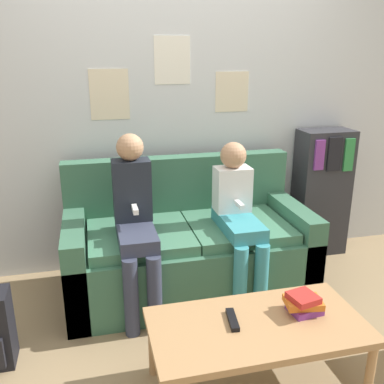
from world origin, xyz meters
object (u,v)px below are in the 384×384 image
(person_right, at_px, (238,214))
(bookshelf, at_px, (321,192))
(coffee_table, at_px, (258,331))
(tv_remote, at_px, (232,320))
(couch, at_px, (187,248))
(person_left, at_px, (135,217))

(person_right, bearing_deg, bookshelf, 29.60)
(person_right, bearing_deg, coffee_table, -102.86)
(tv_remote, xyz_separation_m, bookshelf, (1.23, 1.34, 0.13))
(coffee_table, height_order, bookshelf, bookshelf)
(tv_remote, bearing_deg, coffee_table, -12.78)
(couch, height_order, tv_remote, couch)
(coffee_table, relative_size, person_right, 0.98)
(tv_remote, bearing_deg, couch, 97.44)
(coffee_table, distance_m, bookshelf, 1.78)
(coffee_table, xyz_separation_m, person_right, (0.20, 0.86, 0.27))
(coffee_table, height_order, tv_remote, tv_remote)
(coffee_table, distance_m, person_left, 1.04)
(couch, distance_m, person_left, 0.55)
(person_right, distance_m, tv_remote, 0.90)
(couch, bearing_deg, person_left, -153.30)
(person_left, bearing_deg, couch, 26.70)
(couch, bearing_deg, coffee_table, -84.44)
(person_left, xyz_separation_m, person_right, (0.68, -0.01, -0.04))
(coffee_table, bearing_deg, person_right, 77.14)
(coffee_table, relative_size, tv_remote, 6.04)
(bookshelf, bearing_deg, tv_remote, -132.56)
(couch, relative_size, person_left, 1.45)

